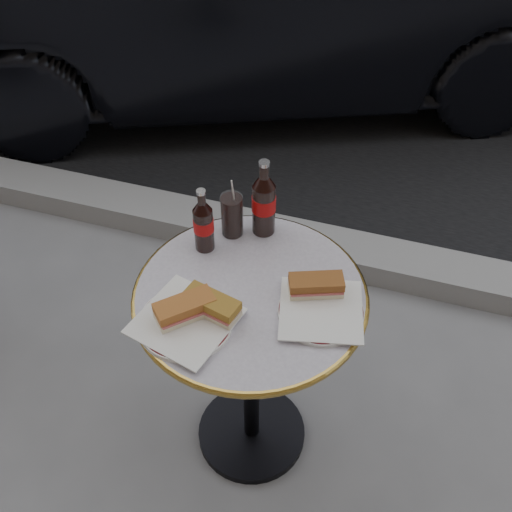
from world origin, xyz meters
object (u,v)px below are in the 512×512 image
(cola_bottle_right, at_px, (264,197))
(cola_glass, at_px, (232,215))
(plate_right, at_px, (321,312))
(bistro_table, at_px, (251,373))
(plate_left, at_px, (186,323))
(cola_bottle_left, at_px, (203,220))

(cola_bottle_right, xyz_separation_m, cola_glass, (-0.08, -0.04, -0.06))
(plate_right, height_order, cola_glass, cola_glass)
(bistro_table, bearing_deg, plate_left, -129.30)
(plate_right, xyz_separation_m, cola_glass, (-0.31, 0.22, 0.06))
(bistro_table, height_order, cola_glass, cola_glass)
(plate_left, distance_m, cola_bottle_left, 0.29)
(plate_left, height_order, cola_bottle_left, cola_bottle_left)
(cola_bottle_left, relative_size, cola_glass, 1.56)
(cola_glass, bearing_deg, bistro_table, -59.89)
(bistro_table, height_order, cola_bottle_left, cola_bottle_left)
(plate_left, bearing_deg, plate_right, 23.28)
(cola_bottle_left, height_order, cola_glass, cola_bottle_left)
(plate_left, xyz_separation_m, plate_right, (0.31, 0.13, -0.00))
(cola_bottle_left, distance_m, cola_bottle_right, 0.18)
(cola_bottle_left, distance_m, cola_glass, 0.10)
(plate_left, distance_m, cola_bottle_right, 0.41)
(plate_right, relative_size, cola_glass, 1.67)
(plate_right, xyz_separation_m, cola_bottle_right, (-0.23, 0.25, 0.12))
(plate_left, distance_m, cola_glass, 0.36)
(plate_left, bearing_deg, bistro_table, 50.70)
(bistro_table, xyz_separation_m, cola_glass, (-0.12, 0.20, 0.43))
(plate_right, distance_m, cola_glass, 0.38)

